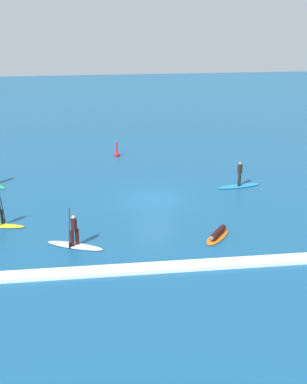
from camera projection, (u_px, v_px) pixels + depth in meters
ground_plane at (154, 199)px, 33.52m from camera, size 120.00×120.00×0.00m
surfer_on_white_board at (75, 240)px, 26.94m from camera, size 3.17×1.93×2.25m
surfer_on_blue_board at (239, 181)px, 35.66m from camera, size 3.23×1.30×1.80m
surfer_on_orange_board at (218, 234)px, 28.11m from camera, size 2.09×2.48×0.43m
marker_buoy at (117, 154)px, 42.66m from camera, size 0.45×0.45×1.30m
wave_crest at (177, 266)px, 24.88m from camera, size 18.71×0.90×0.18m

